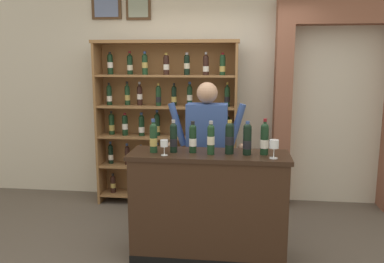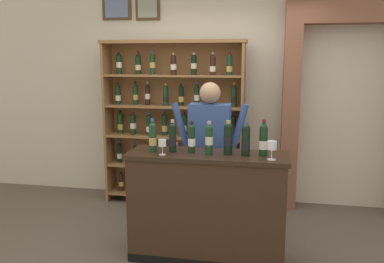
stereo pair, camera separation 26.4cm
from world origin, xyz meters
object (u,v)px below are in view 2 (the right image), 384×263
tasting_bottle_riserva (228,138)px  wine_glass_right (162,144)px  wine_glass_center (272,146)px  shopkeeper (210,141)px  tasting_bottle_grappa (246,140)px  tasting_bottle_brunello (153,137)px  tasting_bottle_chianti (173,137)px  wine_shelf (174,119)px  tasting_counter (207,206)px  tasting_bottle_vin_santo (191,138)px  tasting_bottle_bianco (209,138)px  tasting_bottle_super_tuscan (263,140)px

tasting_bottle_riserva → wine_glass_right: 0.59m
tasting_bottle_riserva → wine_glass_center: (0.39, -0.12, -0.04)m
shopkeeper → tasting_bottle_grappa: (0.41, -0.61, 0.15)m
tasting_bottle_brunello → tasting_bottle_chianti: bearing=7.5°
wine_shelf → wine_glass_center: bearing=-51.4°
wine_glass_right → wine_glass_center: bearing=0.3°
tasting_counter → tasting_bottle_grappa: size_ratio=4.80×
wine_shelf → wine_glass_right: bearing=-80.3°
shopkeeper → tasting_bottle_vin_santo: bearing=-98.2°
wine_glass_center → wine_glass_right: wine_glass_center is taller
wine_glass_center → shopkeeper: bearing=131.8°
tasting_bottle_bianco → wine_glass_right: size_ratio=2.16×
shopkeeper → tasting_bottle_vin_santo: size_ratio=5.59×
wine_shelf → tasting_bottle_riserva: (0.84, -1.41, 0.06)m
tasting_bottle_vin_santo → wine_glass_center: size_ratio=1.77×
wine_glass_right → tasting_bottle_bianco: bearing=12.3°
tasting_bottle_chianti → tasting_bottle_bianco: bearing=-6.7°
tasting_bottle_grappa → tasting_bottle_super_tuscan: tasting_bottle_super_tuscan is taller
wine_glass_center → wine_glass_right: 0.96m
tasting_bottle_brunello → tasting_bottle_vin_santo: tasting_bottle_brunello is taller
shopkeeper → tasting_bottle_super_tuscan: shopkeeper is taller
tasting_bottle_vin_santo → wine_glass_center: (0.72, -0.13, -0.02)m
wine_shelf → tasting_bottle_vin_santo: 1.48m
wine_shelf → tasting_bottle_bianco: (0.67, -1.45, 0.06)m
wine_shelf → tasting_bottle_grappa: bearing=-55.1°
tasting_counter → tasting_bottle_vin_santo: tasting_bottle_vin_santo is taller
wine_shelf → shopkeeper: 1.00m
tasting_bottle_grappa → wine_glass_right: size_ratio=2.16×
wine_glass_center → wine_glass_right: size_ratio=1.16×
tasting_bottle_brunello → tasting_bottle_riserva: (0.69, 0.02, 0.01)m
tasting_bottle_riserva → shopkeeper: bearing=113.2°
tasting_bottle_grappa → tasting_bottle_riserva: bearing=175.6°
tasting_bottle_chianti → tasting_bottle_grappa: (0.67, -0.02, 0.01)m
shopkeeper → tasting_bottle_super_tuscan: size_ratio=4.96×
tasting_bottle_riserva → tasting_bottle_super_tuscan: tasting_bottle_super_tuscan is taller
tasting_bottle_super_tuscan → wine_shelf: bearing=129.4°
tasting_bottle_riserva → tasting_bottle_grappa: bearing=-4.4°
tasting_bottle_vin_santo → tasting_bottle_riserva: 0.34m
tasting_bottle_bianco → wine_glass_center: (0.55, -0.08, -0.03)m
tasting_bottle_bianco → tasting_bottle_super_tuscan: bearing=6.0°
tasting_bottle_chianti → tasting_bottle_riserva: bearing=-0.4°
tasting_bottle_riserva → tasting_bottle_super_tuscan: (0.31, 0.01, -0.01)m
tasting_bottle_vin_santo → tasting_bottle_grappa: tasting_bottle_grappa is taller
tasting_bottle_vin_santo → wine_glass_center: tasting_bottle_vin_santo is taller
tasting_bottle_riserva → tasting_bottle_bianco: bearing=-167.2°
tasting_bottle_brunello → tasting_bottle_grappa: size_ratio=1.02×
tasting_bottle_vin_santo → tasting_bottle_super_tuscan: size_ratio=0.89×
tasting_bottle_chianti → wine_shelf: bearing=103.0°
wine_glass_right → wine_shelf: bearing=99.7°
tasting_bottle_brunello → wine_glass_right: size_ratio=2.20×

